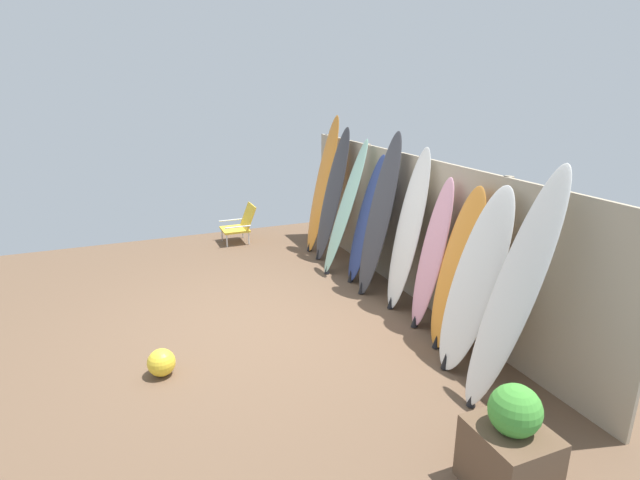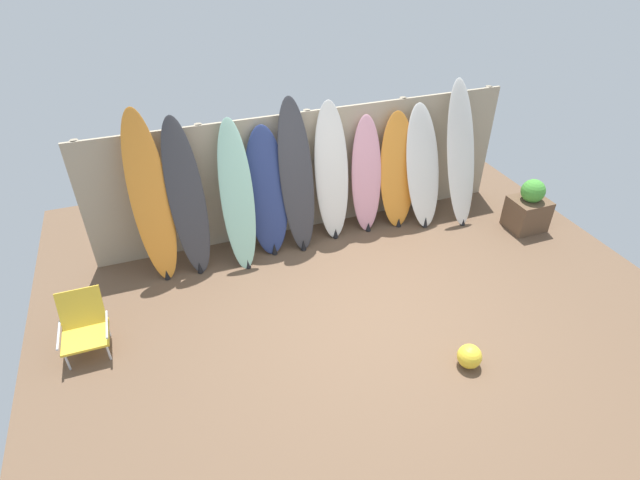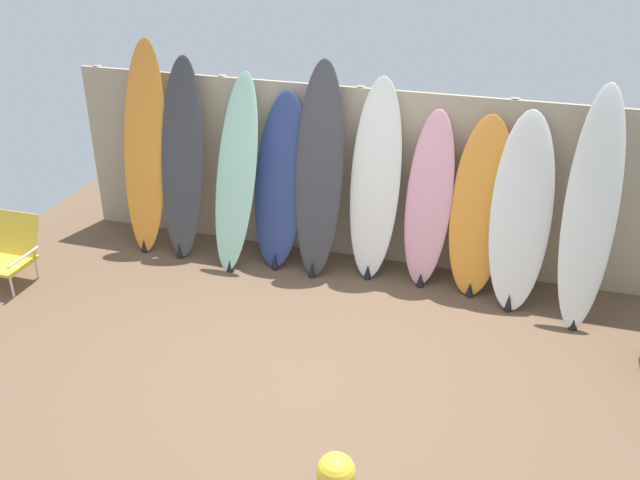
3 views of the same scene
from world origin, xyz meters
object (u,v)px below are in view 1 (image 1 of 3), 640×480
surfboard_charcoal_1 (332,196)px  surfboard_white_9 (515,290)px  surfboard_white_5 (408,231)px  surfboard_orange_0 (323,186)px  surfboard_pink_6 (432,255)px  beach_ball (161,363)px  beach_chair (241,224)px  planter_box (510,448)px  surfboard_orange_7 (457,270)px  surfboard_navy_3 (366,220)px  surfboard_charcoal_4 (379,216)px  surfboard_seafoam_2 (345,209)px  surfboard_white_8 (475,281)px

surfboard_charcoal_1 → surfboard_white_9: (3.95, -0.10, 0.02)m
surfboard_charcoal_1 → surfboard_white_5: size_ratio=1.04×
surfboard_orange_0 → surfboard_white_9: (4.38, -0.12, -0.05)m
surfboard_pink_6 → beach_ball: surfboard_pink_6 is taller
surfboard_pink_6 → beach_chair: bearing=-162.8°
surfboard_white_9 → beach_ball: size_ratio=7.86×
surfboard_white_9 → planter_box: size_ratio=2.57×
surfboard_orange_0 → surfboard_charcoal_1: surfboard_orange_0 is taller
surfboard_orange_7 → surfboard_pink_6: bearing=176.0°
surfboard_navy_3 → surfboard_orange_7: bearing=0.1°
surfboard_pink_6 → planter_box: (2.25, -0.89, -0.50)m
surfboard_pink_6 → surfboard_charcoal_4: bearing=-176.1°
beach_chair → beach_ball: (3.80, -1.70, -0.19)m
surfboard_orange_0 → beach_chair: size_ratio=3.36×
surfboard_charcoal_1 → surfboard_orange_7: surfboard_charcoal_1 is taller
surfboard_charcoal_1 → surfboard_navy_3: (1.05, 0.04, -0.13)m
surfboard_orange_0 → surfboard_white_9: 4.38m
beach_ball → surfboard_orange_7: bearing=78.8°
surfboard_orange_7 → surfboard_white_9: 0.97m
surfboard_navy_3 → surfboard_white_9: size_ratio=0.85×
surfboard_charcoal_1 → surfboard_white_5: 2.00m
surfboard_seafoam_2 → beach_chair: surfboard_seafoam_2 is taller
surfboard_white_5 → beach_ball: bearing=-81.3°
surfboard_navy_3 → surfboard_orange_7: (1.96, 0.00, -0.03)m
surfboard_charcoal_1 → surfboard_pink_6: bearing=1.8°
surfboard_orange_0 → surfboard_seafoam_2: size_ratio=1.13×
surfboard_navy_3 → surfboard_charcoal_4: size_ratio=0.84×
surfboard_orange_7 → surfboard_white_8: size_ratio=0.96×
beach_chair → beach_ball: beach_chair is taller
planter_box → surfboard_orange_7: bearing=154.1°
surfboard_navy_3 → beach_chair: (-2.41, -1.17, -0.55)m
surfboard_orange_7 → surfboard_orange_0: bearing=-179.5°
surfboard_navy_3 → planter_box: bearing=-12.9°
surfboard_navy_3 → beach_chair: bearing=-154.2°
surfboard_orange_0 → beach_ball: size_ratio=8.30×
beach_chair → surfboard_orange_7: bearing=-4.2°
surfboard_pink_6 → surfboard_white_8: size_ratio=0.96×
surfboard_white_5 → surfboard_pink_6: surfboard_white_5 is taller
surfboard_orange_7 → surfboard_white_9: surfboard_white_9 is taller
surfboard_navy_3 → surfboard_orange_0: bearing=-178.9°
surfboard_seafoam_2 → surfboard_white_8: size_ratio=1.08×
surfboard_orange_0 → surfboard_navy_3: (1.47, 0.03, -0.20)m
surfboard_charcoal_4 → surfboard_white_5: bearing=9.5°
beach_ball → planter_box: bearing=40.7°
surfboard_charcoal_1 → surfboard_orange_0: bearing=177.9°
beach_chair → planter_box: 6.15m
surfboard_navy_3 → beach_chair: surfboard_navy_3 is taller
surfboard_charcoal_1 → surfboard_charcoal_4: surfboard_charcoal_4 is taller
surfboard_navy_3 → surfboard_pink_6: (1.48, 0.04, -0.03)m
surfboard_seafoam_2 → surfboard_charcoal_4: size_ratio=0.92×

